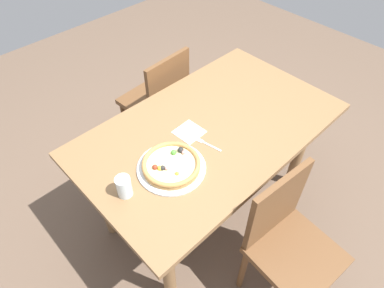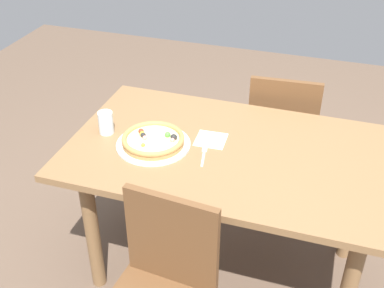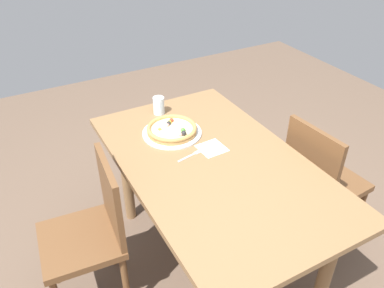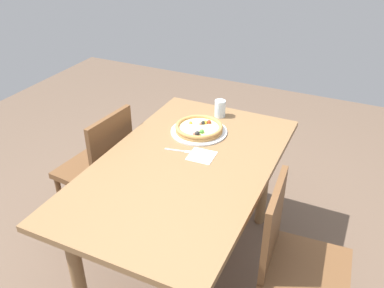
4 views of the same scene
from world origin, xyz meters
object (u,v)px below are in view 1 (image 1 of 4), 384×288
Objects in this scene: fork at (206,143)px; drinking_glass at (124,186)px; chair_near at (288,242)px; chair_far at (159,100)px; plate at (171,168)px; pizza at (171,164)px; dining_table at (210,141)px; napkin at (189,132)px.

drinking_glass is (-0.50, 0.03, 0.05)m from fork.
chair_near is at bearing -51.14° from drinking_glass.
chair_far reaches higher than plate.
plate is 0.24m from fork.
pizza is 0.26m from drinking_glass.
chair_far is at bearing -30.83° from fork.
dining_table is 0.17m from napkin.
chair_far is 3.07× the size of pizza.
pizza reaches higher than plate.
fork is (0.24, 0.00, -0.03)m from pizza.
fork reaches higher than dining_table.
plate is 3.11× the size of drinking_glass.
chair_far is 2.59× the size of plate.
plate reaches higher than napkin.
chair_far reaches higher than pizza.
chair_near is 0.70m from plate.
drinking_glass is at bearing -169.60° from napkin.
napkin is at bearing -84.37° from chair_near.
pizza is at bearing -7.58° from drinking_glass.
plate is at bearing -7.72° from drinking_glass.
chair_far is at bearing 42.64° from drinking_glass.
pizza is at bearing 65.27° from plate.
dining_table is 5.15× the size of pizza.
dining_table is 0.39m from pizza.
chair_far is 6.36× the size of napkin.
napkin is at bearing 154.56° from dining_table.
drinking_glass reaches higher than napkin.
chair_far is 0.93m from plate.
pizza is at bearing -128.51° from chair_far.
napkin is (0.49, 0.09, -0.05)m from drinking_glass.
pizza is (-0.50, -0.73, 0.30)m from chair_far.
chair_far reaches higher than dining_table.
fork is at bearing -113.59° from chair_far.
chair_near is at bearing -104.97° from chair_far.
chair_near reaches higher than dining_table.
drinking_glass reaches higher than plate.
pizza is 0.24m from fork.
napkin is at bearing -9.86° from fork.
dining_table is 1.68× the size of chair_far.
plate is at bearing -152.50° from napkin.
plate is 0.27m from napkin.
chair_near is 0.65m from fork.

